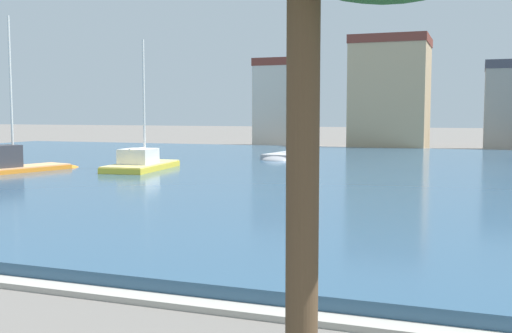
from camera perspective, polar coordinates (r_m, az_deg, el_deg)
harbor_water at (r=33.20m, az=13.73°, el=-0.85°), size 86.56×45.82×0.38m
quay_edge_coping at (r=10.89m, az=-0.55°, el=-13.40°), size 86.56×0.50×0.12m
sailboat_yellow at (r=34.68m, az=-10.38°, el=0.02°), size 3.03×6.77×7.55m
sailboat_grey at (r=42.25m, az=3.02°, el=0.78°), size 2.85×6.09×5.86m
sailboat_orange at (r=34.66m, az=-21.95°, el=-0.16°), size 3.77×8.49×8.56m
townhouse_tall_gabled at (r=64.51m, az=2.82°, el=5.98°), size 5.84×5.24×9.14m
townhouse_wide_warehouse at (r=59.68m, az=12.48°, el=6.67°), size 7.08×7.16×10.65m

